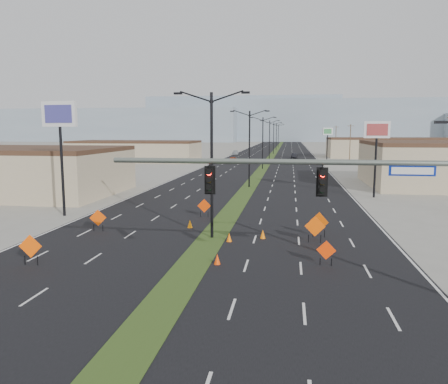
# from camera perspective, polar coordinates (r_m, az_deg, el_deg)

# --- Properties ---
(ground) EXTENTS (600.00, 600.00, 0.00)m
(ground) POSITION_cam_1_polar(r_m,az_deg,el_deg) (19.60, -7.98, -14.43)
(ground) COLOR gray
(ground) RESTS_ON ground
(road_surface) EXTENTS (25.00, 400.00, 0.02)m
(road_surface) POSITION_cam_1_polar(r_m,az_deg,el_deg) (117.69, 6.02, 4.36)
(road_surface) COLOR black
(road_surface) RESTS_ON ground
(median_strip) EXTENTS (2.00, 400.00, 0.04)m
(median_strip) POSITION_cam_1_polar(r_m,az_deg,el_deg) (117.69, 6.02, 4.36)
(median_strip) COLOR #384F1C
(median_strip) RESTS_ON ground
(building_sw_far) EXTENTS (30.00, 14.00, 4.50)m
(building_sw_far) POSITION_cam_1_polar(r_m,az_deg,el_deg) (109.04, -11.46, 5.14)
(building_sw_far) COLOR tan
(building_sw_far) RESTS_ON ground
(building_se_far) EXTENTS (44.00, 16.00, 5.00)m
(building_se_far) POSITION_cam_1_polar(r_m,az_deg,el_deg) (131.56, 23.08, 5.24)
(building_se_far) COLOR tan
(building_se_far) RESTS_ON ground
(mesa_west) EXTENTS (180.00, 50.00, 22.00)m
(mesa_west) POSITION_cam_1_polar(r_m,az_deg,el_deg) (322.67, -14.42, 8.42)
(mesa_west) COLOR gray
(mesa_west) RESTS_ON ground
(mesa_center) EXTENTS (220.00, 50.00, 28.00)m
(mesa_center) POSITION_cam_1_polar(r_m,az_deg,el_deg) (319.29, 15.01, 8.94)
(mesa_center) COLOR gray
(mesa_center) RESTS_ON ground
(mesa_backdrop) EXTENTS (140.00, 50.00, 32.00)m
(mesa_backdrop) POSITION_cam_1_polar(r_m,az_deg,el_deg) (339.28, 2.65, 9.47)
(mesa_backdrop) COLOR gray
(mesa_backdrop) RESTS_ON ground
(signal_mast) EXTENTS (16.30, 0.60, 8.00)m
(signal_mast) POSITION_cam_1_polar(r_m,az_deg,el_deg) (19.79, 18.03, -0.12)
(signal_mast) COLOR slate
(signal_mast) RESTS_ON ground
(streetlight_0) EXTENTS (5.15, 0.24, 10.02)m
(streetlight_0) POSITION_cam_1_polar(r_m,az_deg,el_deg) (29.88, -1.62, 4.11)
(streetlight_0) COLOR black
(streetlight_0) RESTS_ON ground
(streetlight_1) EXTENTS (5.15, 0.24, 10.02)m
(streetlight_1) POSITION_cam_1_polar(r_m,az_deg,el_deg) (57.61, 3.34, 5.99)
(streetlight_1) COLOR black
(streetlight_1) RESTS_ON ground
(streetlight_2) EXTENTS (5.15, 0.24, 10.02)m
(streetlight_2) POSITION_cam_1_polar(r_m,az_deg,el_deg) (85.52, 5.08, 6.64)
(streetlight_2) COLOR black
(streetlight_2) RESTS_ON ground
(streetlight_3) EXTENTS (5.15, 0.24, 10.02)m
(streetlight_3) POSITION_cam_1_polar(r_m,az_deg,el_deg) (113.48, 5.96, 6.96)
(streetlight_3) COLOR black
(streetlight_3) RESTS_ON ground
(streetlight_4) EXTENTS (5.15, 0.24, 10.02)m
(streetlight_4) POSITION_cam_1_polar(r_m,az_deg,el_deg) (141.45, 6.50, 7.16)
(streetlight_4) COLOR black
(streetlight_4) RESTS_ON ground
(streetlight_5) EXTENTS (5.15, 0.24, 10.02)m
(streetlight_5) POSITION_cam_1_polar(r_m,az_deg,el_deg) (169.43, 6.86, 7.29)
(streetlight_5) COLOR black
(streetlight_5) RESTS_ON ground
(streetlight_6) EXTENTS (5.15, 0.24, 10.02)m
(streetlight_6) POSITION_cam_1_polar(r_m,az_deg,el_deg) (197.41, 7.11, 7.38)
(streetlight_6) COLOR black
(streetlight_6) RESTS_ON ground
(utility_pole_1) EXTENTS (1.60, 0.20, 9.00)m
(utility_pole_1) POSITION_cam_1_polar(r_m,az_deg,el_deg) (78.77, 19.45, 5.55)
(utility_pole_1) COLOR #4C3823
(utility_pole_1) RESTS_ON ground
(utility_pole_2) EXTENTS (1.60, 0.20, 9.00)m
(utility_pole_2) POSITION_cam_1_polar(r_m,az_deg,el_deg) (113.33, 16.15, 6.31)
(utility_pole_2) COLOR #4C3823
(utility_pole_2) RESTS_ON ground
(utility_pole_3) EXTENTS (1.60, 0.20, 9.00)m
(utility_pole_3) POSITION_cam_1_polar(r_m,az_deg,el_deg) (148.09, 14.39, 6.71)
(utility_pole_3) COLOR #4C3823
(utility_pole_3) RESTS_ON ground
(car_left) EXTENTS (1.98, 4.18, 1.38)m
(car_left) POSITION_cam_1_polar(r_m,az_deg,el_deg) (102.10, 1.12, 4.23)
(car_left) COLOR maroon
(car_left) RESTS_ON ground
(car_mid) EXTENTS (1.80, 4.16, 1.33)m
(car_mid) POSITION_cam_1_polar(r_m,az_deg,el_deg) (120.20, 9.17, 4.69)
(car_mid) COLOR black
(car_mid) RESTS_ON ground
(car_far) EXTENTS (2.16, 4.57, 1.29)m
(car_far) POSITION_cam_1_polar(r_m,az_deg,el_deg) (135.30, 1.48, 5.15)
(car_far) COLOR #A7ADB1
(car_far) RESTS_ON ground
(construction_sign_0) EXTENTS (1.31, 0.17, 1.75)m
(construction_sign_0) POSITION_cam_1_polar(r_m,az_deg,el_deg) (26.69, -23.96, -6.62)
(construction_sign_0) COLOR #FF5105
(construction_sign_0) RESTS_ON ground
(construction_sign_1) EXTENTS (1.16, 0.45, 1.63)m
(construction_sign_1) POSITION_cam_1_polar(r_m,az_deg,el_deg) (33.89, -16.14, -3.35)
(construction_sign_1) COLOR #DC4304
(construction_sign_1) RESTS_ON ground
(construction_sign_2) EXTENTS (1.18, 0.14, 1.57)m
(construction_sign_2) POSITION_cam_1_polar(r_m,az_deg,el_deg) (37.95, -2.61, -1.90)
(construction_sign_2) COLOR red
(construction_sign_2) RESTS_ON ground
(construction_sign_3) EXTENTS (1.07, 0.17, 1.43)m
(construction_sign_3) POSITION_cam_1_polar(r_m,az_deg,el_deg) (25.03, 13.20, -7.54)
(construction_sign_3) COLOR #FB3905
(construction_sign_3) RESTS_ON ground
(construction_sign_4) EXTENTS (1.37, 0.07, 1.83)m
(construction_sign_4) POSITION_cam_1_polar(r_m,az_deg,el_deg) (29.73, 11.80, -4.53)
(construction_sign_4) COLOR #EF5005
(construction_sign_4) RESTS_ON ground
(construction_sign_5) EXTENTS (1.26, 0.59, 1.81)m
(construction_sign_5) POSITION_cam_1_polar(r_m,az_deg,el_deg) (31.33, 12.32, -3.92)
(construction_sign_5) COLOR #E55104
(construction_sign_5) RESTS_ON ground
(cone_0) EXTENTS (0.38, 0.38, 0.62)m
(cone_0) POSITION_cam_1_polar(r_m,az_deg,el_deg) (24.74, -0.89, -8.77)
(cone_0) COLOR #FC4205
(cone_0) RESTS_ON ground
(cone_1) EXTENTS (0.42, 0.42, 0.64)m
(cone_1) POSITION_cam_1_polar(r_m,az_deg,el_deg) (30.57, 5.08, -5.51)
(cone_1) COLOR orange
(cone_1) RESTS_ON ground
(cone_2) EXTENTS (0.48, 0.48, 0.61)m
(cone_2) POSITION_cam_1_polar(r_m,az_deg,el_deg) (29.62, 0.68, -5.94)
(cone_2) COLOR #FF6B05
(cone_2) RESTS_ON ground
(cone_3) EXTENTS (0.43, 0.43, 0.65)m
(cone_3) POSITION_cam_1_polar(r_m,az_deg,el_deg) (33.82, -4.47, -4.17)
(cone_3) COLOR orange
(cone_3) RESTS_ON ground
(pole_sign_west) EXTENTS (3.26, 0.68, 9.95)m
(pole_sign_west) POSITION_cam_1_polar(r_m,az_deg,el_deg) (40.44, -20.67, 8.50)
(pole_sign_west) COLOR black
(pole_sign_west) RESTS_ON ground
(pole_sign_east_near) EXTENTS (2.78, 0.61, 8.48)m
(pole_sign_east_near) POSITION_cam_1_polar(r_m,az_deg,el_deg) (51.37, 19.32, 6.91)
(pole_sign_east_near) COLOR black
(pole_sign_east_near) RESTS_ON ground
(pole_sign_east_far) EXTENTS (2.57, 1.41, 8.14)m
(pole_sign_east_far) POSITION_cam_1_polar(r_m,az_deg,el_deg) (112.69, 13.38, 7.36)
(pole_sign_east_far) COLOR black
(pole_sign_east_far) RESTS_ON ground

